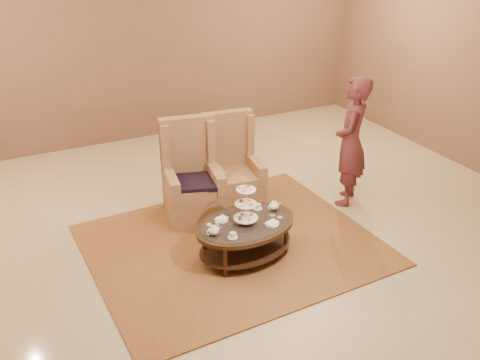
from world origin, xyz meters
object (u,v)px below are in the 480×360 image
armchair_right (232,174)px  tea_table (246,229)px  armchair_left (192,184)px  person (351,142)px

armchair_right → tea_table: bearing=-102.3°
armchair_left → armchair_right: armchair_left is taller
armchair_right → person: size_ratio=0.71×
person → tea_table: bearing=-27.2°
tea_table → armchair_right: size_ratio=1.05×
tea_table → person: (1.80, 0.58, 0.49)m
armchair_right → person: (1.38, -0.64, 0.44)m
armchair_left → armchair_right: 0.59m
tea_table → armchair_right: (0.42, 1.22, 0.05)m
tea_table → armchair_right: armchair_right is taller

